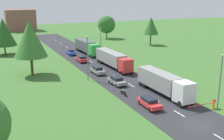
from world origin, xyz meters
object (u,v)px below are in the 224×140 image
Objects in this scene: truck_lead at (164,83)px; car_lead at (149,102)px; barrier_gate at (209,105)px; tree_oak at (107,25)px; car_fourth at (82,59)px; distant_building at (20,20)px; motorcycle_courier at (123,92)px; truck_third at (87,46)px; car_third at (98,70)px; tree_maple at (30,39)px; car_second at (117,81)px; tree_birch at (151,26)px; lamppost_lead at (220,79)px; person_second at (214,103)px; tree_pine at (3,32)px; car_fifth at (71,52)px; lamppost_second at (87,56)px; truck_second at (113,59)px; lamppost_third at (101,39)px.

truck_lead reaches higher than car_lead.
barrier_gate is 72.09m from tree_oak.
car_fourth is 0.31× the size of distant_building.
truck_lead is 6.78m from motorcycle_courier.
truck_third is at bearing 63.74° from car_fourth.
tree_oak is (21.43, 34.41, 4.38)m from car_fourth.
truck_third is at bearing 90.20° from truck_lead.
car_third is at bearing 90.47° from car_lead.
tree_maple is (-17.66, 21.28, 5.35)m from truck_lead.
car_lead is 1.07× the size of car_third.
tree_birch reaches higher than car_second.
car_third is at bearing 110.24° from lamppost_lead.
truck_lead is at bearing -104.98° from tree_oak.
barrier_gate is (7.06, -36.09, -0.16)m from car_fourth.
tree_birch is 68.00m from distant_building.
barrier_gate is (2.35, -7.98, -1.42)m from truck_lead.
person_second is at bearing -54.23° from tree_maple.
tree_maple is at bearing 125.77° from person_second.
person_second reaches higher than car_lead.
lamppost_lead reaches higher than truck_lead.
motorcycle_courier is 0.23× the size of tree_oak.
barrier_gate is 58.83m from tree_pine.
tree_birch reaches higher than car_fifth.
truck_lead reaches higher than car_second.
tree_birch is at bearing 53.20° from motorcycle_courier.
lamppost_second is 0.96× the size of tree_birch.
truck_lead is 0.97× the size of truck_third.
lamppost_second is (-3.93, -24.74, 4.01)m from car_fifth.
car_fourth is (0.29, 31.85, 0.05)m from car_lead.
truck_second is 12.87m from car_second.
motorcycle_courier is 13.46m from barrier_gate.
motorcycle_courier is at bearing -87.81° from distant_building.
car_second is 1.06× the size of car_fourth.
truck_third is 1.77× the size of lamppost_third.
barrier_gate is 36.09m from tree_maple.
tree_oak is at bearing 58.08° from car_fourth.
lamppost_lead is 44.32m from lamppost_third.
tree_maple reaches higher than truck_third.
tree_birch is 0.82× the size of tree_maple.
tree_birch is at bearing 60.67° from truck_lead.
lamppost_lead is at bearing -111.63° from tree_birch.
truck_third reaches higher than car_third.
truck_third is at bearing 83.24° from car_lead.
distant_building is (-3.79, 99.17, 4.28)m from motorcycle_courier.
lamppost_lead is (3.85, -28.09, 2.44)m from truck_second.
car_lead is at bearing -90.54° from car_fifth.
person_second is at bearing -26.30° from car_lead.
tree_maple is (-17.54, -16.11, 5.34)m from truck_third.
tree_oak reaches higher than barrier_gate.
distant_building is at bearing 90.88° from lamppost_second.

